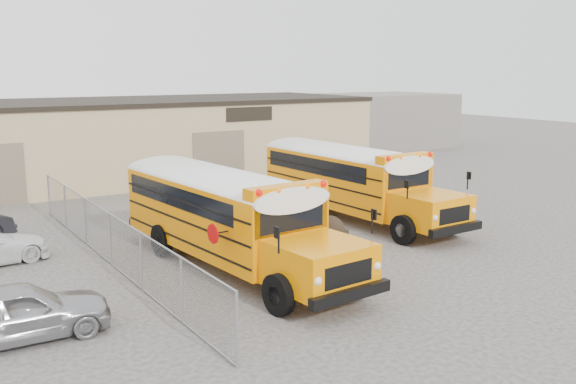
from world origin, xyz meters
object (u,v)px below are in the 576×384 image
school_bus_left (141,182)px  tarp_bundle (329,237)px  school_bus_right (269,159)px  car_silver (19,312)px

school_bus_left → tarp_bundle: 8.84m
school_bus_right → tarp_bundle: size_ratio=7.35×
tarp_bundle → car_silver: tarp_bundle is taller
school_bus_right → tarp_bundle: (-4.24, -11.18, -1.09)m
school_bus_left → tarp_bundle: (3.87, -7.87, -1.11)m
school_bus_left → tarp_bundle: bearing=-63.8°
school_bus_left → tarp_bundle: size_ratio=7.50×
school_bus_right → tarp_bundle: school_bus_right is taller
school_bus_left → tarp_bundle: school_bus_left is taller
tarp_bundle → car_silver: bearing=-171.4°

